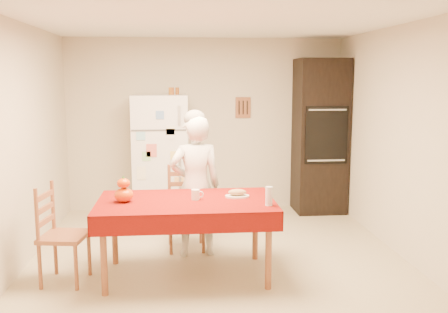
{
  "coord_description": "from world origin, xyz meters",
  "views": [
    {
      "loc": [
        -0.41,
        -5.04,
        1.93
      ],
      "look_at": [
        0.08,
        0.2,
        1.1
      ],
      "focal_mm": 40.0,
      "sensor_mm": 36.0,
      "label": 1
    }
  ],
  "objects": [
    {
      "name": "dining_table",
      "position": [
        -0.34,
        -0.35,
        0.69
      ],
      "size": [
        1.7,
        1.0,
        0.76
      ],
      "color": "brown",
      "rests_on": "floor"
    },
    {
      "name": "oven_cabinet",
      "position": [
        1.63,
        1.93,
        1.1
      ],
      "size": [
        0.7,
        0.62,
        2.2
      ],
      "color": "black",
      "rests_on": "floor"
    },
    {
      "name": "chair_far",
      "position": [
        -0.33,
        0.5,
        0.51
      ],
      "size": [
        0.44,
        0.42,
        0.95
      ],
      "rotation": [
        0.0,
        0.0,
        0.04
      ],
      "color": "brown",
      "rests_on": "floor"
    },
    {
      "name": "pumpkin_upper",
      "position": [
        -0.93,
        -0.36,
        0.94
      ],
      "size": [
        0.12,
        0.12,
        0.09
      ],
      "primitive_type": "ellipsoid",
      "color": "red",
      "rests_on": "pumpkin_lower"
    },
    {
      "name": "refrigerator",
      "position": [
        -0.65,
        1.88,
        0.85
      ],
      "size": [
        0.75,
        0.74,
        1.7
      ],
      "color": "white",
      "rests_on": "floor"
    },
    {
      "name": "wine_glass",
      "position": [
        0.42,
        -0.61,
        0.85
      ],
      "size": [
        0.07,
        0.07,
        0.18
      ],
      "primitive_type": "cylinder",
      "color": "silver",
      "rests_on": "dining_table"
    },
    {
      "name": "spice_jar_right",
      "position": [
        -0.41,
        1.93,
        1.75
      ],
      "size": [
        0.05,
        0.05,
        0.1
      ],
      "primitive_type": "cylinder",
      "color": "brown",
      "rests_on": "refrigerator"
    },
    {
      "name": "spice_jar_mid",
      "position": [
        -0.48,
        1.93,
        1.75
      ],
      "size": [
        0.05,
        0.05,
        0.1
      ],
      "primitive_type": "cylinder",
      "color": "#904A1A",
      "rests_on": "refrigerator"
    },
    {
      "name": "coffee_mug",
      "position": [
        -0.25,
        -0.33,
        0.81
      ],
      "size": [
        0.08,
        0.08,
        0.1
      ],
      "primitive_type": "cylinder",
      "color": "white",
      "rests_on": "dining_table"
    },
    {
      "name": "room_shell",
      "position": [
        0.0,
        0.0,
        1.62
      ],
      "size": [
        4.02,
        4.52,
        2.51
      ],
      "color": "beige",
      "rests_on": "ground"
    },
    {
      "name": "floor",
      "position": [
        0.0,
        0.0,
        0.0
      ],
      "size": [
        4.5,
        4.5,
        0.0
      ],
      "primitive_type": "plane",
      "color": "tan",
      "rests_on": "ground"
    },
    {
      "name": "spice_jar_left",
      "position": [
        -0.5,
        1.93,
        1.75
      ],
      "size": [
        0.05,
        0.05,
        0.1
      ],
      "primitive_type": "cylinder",
      "color": "#94581A",
      "rests_on": "refrigerator"
    },
    {
      "name": "bread_loaf",
      "position": [
        0.17,
        -0.27,
        0.81
      ],
      "size": [
        0.18,
        0.1,
        0.06
      ],
      "primitive_type": "ellipsoid",
      "color": "#966C4A",
      "rests_on": "bread_plate"
    },
    {
      "name": "seated_woman",
      "position": [
        -0.23,
        0.24,
        0.77
      ],
      "size": [
        0.6,
        0.43,
        1.54
      ],
      "primitive_type": "imported",
      "rotation": [
        0.0,
        0.0,
        3.26
      ],
      "color": "silver",
      "rests_on": "floor"
    },
    {
      "name": "chair_left",
      "position": [
        -1.56,
        -0.39,
        0.51
      ],
      "size": [
        0.46,
        0.48,
        0.95
      ],
      "rotation": [
        0.0,
        0.0,
        1.41
      ],
      "color": "brown",
      "rests_on": "floor"
    },
    {
      "name": "pumpkin_lower",
      "position": [
        -0.93,
        -0.36,
        0.83
      ],
      "size": [
        0.18,
        0.18,
        0.13
      ],
      "primitive_type": "ellipsoid",
      "color": "#E65D05",
      "rests_on": "dining_table"
    },
    {
      "name": "bread_plate",
      "position": [
        0.17,
        -0.27,
        0.77
      ],
      "size": [
        0.24,
        0.24,
        0.02
      ],
      "primitive_type": "cylinder",
      "color": "silver",
      "rests_on": "dining_table"
    }
  ]
}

